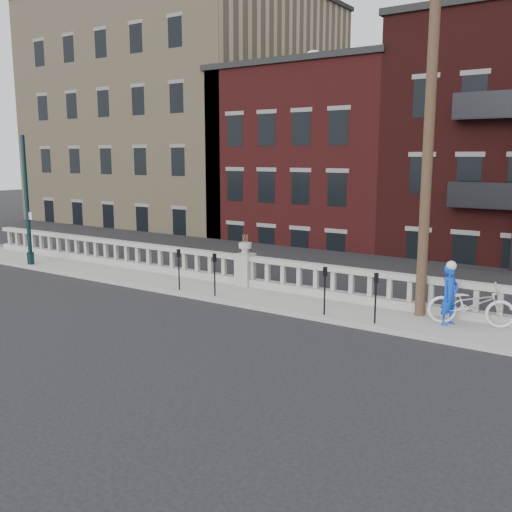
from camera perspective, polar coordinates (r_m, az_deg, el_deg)
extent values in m
plane|color=black|center=(16.71, -8.94, -5.88)|extent=(120.00, 120.00, 0.00)
cube|color=gray|center=(18.91, -2.73, -3.66)|extent=(32.00, 2.20, 0.15)
cube|color=gray|center=(19.62, -1.08, -2.56)|extent=(28.00, 0.34, 0.25)
cube|color=gray|center=(19.45, -1.08, -0.18)|extent=(28.00, 0.34, 0.16)
cube|color=gray|center=(19.53, -1.08, -1.34)|extent=(0.55, 0.55, 1.10)
cylinder|color=gray|center=(19.41, -1.09, 0.54)|extent=(0.24, 0.24, 0.20)
cylinder|color=gray|center=(19.38, -1.09, 1.07)|extent=(0.44, 0.44, 0.18)
cube|color=#605E59|center=(20.64, -0.48, -9.71)|extent=(36.00, 0.50, 5.15)
cube|color=black|center=(40.44, 17.26, -4.48)|extent=(80.00, 44.00, 0.50)
cube|color=#595651|center=(25.15, 1.14, -7.45)|extent=(16.00, 7.00, 4.00)
cube|color=#9B8464|center=(43.04, -6.68, 10.54)|extent=(18.00, 16.00, 20.00)
cube|color=black|center=(44.32, -6.97, 23.77)|extent=(18.30, 16.30, 0.30)
cube|color=#4B1515|center=(35.13, 8.69, 5.73)|extent=(10.00, 14.00, 14.00)
cube|color=black|center=(35.34, 9.01, 17.37)|extent=(10.30, 14.30, 0.30)
cylinder|color=#422D1E|center=(16.06, 16.90, 11.77)|extent=(0.28, 0.28, 10.00)
cylinder|color=black|center=(25.11, -21.60, -0.20)|extent=(0.28, 0.28, 0.50)
cylinder|color=black|center=(24.83, -21.95, 5.15)|extent=(0.16, 0.16, 5.20)
cube|color=silver|center=(24.76, -21.67, 3.76)|extent=(0.22, 0.02, 0.30)
cylinder|color=black|center=(19.01, -7.71, -1.74)|extent=(0.05, 0.05, 1.10)
cube|color=black|center=(18.89, -7.75, 0.28)|extent=(0.10, 0.08, 0.26)
cube|color=black|center=(18.85, -7.85, 0.38)|extent=(0.06, 0.01, 0.08)
cylinder|color=black|center=(18.07, -4.15, -2.29)|extent=(0.05, 0.05, 1.10)
cube|color=black|center=(17.93, -4.18, -0.17)|extent=(0.10, 0.08, 0.26)
cube|color=black|center=(17.89, -4.27, -0.06)|extent=(0.06, 0.01, 0.08)
cylinder|color=black|center=(16.01, 6.87, -3.94)|extent=(0.05, 0.05, 1.10)
cube|color=black|center=(15.86, 6.92, -1.55)|extent=(0.10, 0.08, 0.26)
cube|color=black|center=(15.82, 6.85, -1.44)|extent=(0.06, 0.01, 0.08)
cylinder|color=black|center=(15.41, 11.85, -4.64)|extent=(0.05, 0.05, 1.10)
cube|color=black|center=(15.26, 11.94, -2.16)|extent=(0.10, 0.08, 0.26)
cube|color=black|center=(15.21, 11.88, -2.05)|extent=(0.06, 0.01, 0.08)
imported|color=silver|center=(15.93, 20.71, -4.52)|extent=(2.29, 1.34, 1.14)
imported|color=blue|center=(15.75, 18.80, -3.71)|extent=(0.55, 0.68, 1.60)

